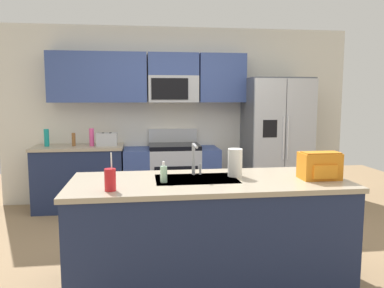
% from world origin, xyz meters
% --- Properties ---
extents(ground_plane, '(9.00, 9.00, 0.00)m').
position_xyz_m(ground_plane, '(0.00, 0.00, 0.00)').
color(ground_plane, '#997A56').
rests_on(ground_plane, ground).
extents(kitchen_wall_unit, '(5.20, 0.43, 2.60)m').
position_xyz_m(kitchen_wall_unit, '(-0.14, 2.08, 1.47)').
color(kitchen_wall_unit, silver).
rests_on(kitchen_wall_unit, ground).
extents(back_counter, '(1.23, 0.63, 0.90)m').
position_xyz_m(back_counter, '(-1.45, 1.80, 0.45)').
color(back_counter, '#1E2A4D').
rests_on(back_counter, ground).
extents(range_oven, '(1.36, 0.61, 1.10)m').
position_xyz_m(range_oven, '(-0.14, 1.80, 0.44)').
color(range_oven, '#B7BABF').
rests_on(range_oven, ground).
extents(refrigerator, '(0.90, 0.76, 1.85)m').
position_xyz_m(refrigerator, '(1.39, 1.73, 0.93)').
color(refrigerator, '#4C4F54').
rests_on(refrigerator, ground).
extents(island_counter, '(2.28, 0.92, 0.90)m').
position_xyz_m(island_counter, '(-0.02, -0.59, 0.45)').
color(island_counter, '#1E2A4D').
rests_on(island_counter, ground).
extents(toaster, '(0.28, 0.16, 0.18)m').
position_xyz_m(toaster, '(-1.05, 1.75, 0.99)').
color(toaster, '#B7BABF').
rests_on(toaster, back_counter).
extents(pepper_mill, '(0.05, 0.05, 0.18)m').
position_xyz_m(pepper_mill, '(-1.51, 1.80, 0.99)').
color(pepper_mill, brown).
rests_on(pepper_mill, back_counter).
extents(bottle_pink, '(0.07, 0.07, 0.25)m').
position_xyz_m(bottle_pink, '(-1.26, 1.75, 1.02)').
color(bottle_pink, '#EA4C93').
rests_on(bottle_pink, back_counter).
extents(bottle_teal, '(0.07, 0.07, 0.24)m').
position_xyz_m(bottle_teal, '(-1.87, 1.79, 1.02)').
color(bottle_teal, teal).
rests_on(bottle_teal, back_counter).
extents(sink_faucet, '(0.08, 0.21, 0.28)m').
position_xyz_m(sink_faucet, '(-0.12, -0.40, 1.07)').
color(sink_faucet, '#B7BABF').
rests_on(sink_faucet, island_counter).
extents(drink_cup_red, '(0.08, 0.08, 0.28)m').
position_xyz_m(drink_cup_red, '(-0.80, -0.87, 0.98)').
color(drink_cup_red, red).
rests_on(drink_cup_red, island_counter).
extents(soap_dispenser, '(0.06, 0.06, 0.17)m').
position_xyz_m(soap_dispenser, '(-0.40, -0.64, 0.97)').
color(soap_dispenser, '#A5D8B2').
rests_on(soap_dispenser, island_counter).
extents(paper_towel_roll, '(0.12, 0.12, 0.24)m').
position_xyz_m(paper_towel_roll, '(0.22, -0.49, 1.02)').
color(paper_towel_roll, white).
rests_on(paper_towel_roll, island_counter).
extents(backpack, '(0.32, 0.22, 0.23)m').
position_xyz_m(backpack, '(0.90, -0.69, 1.02)').
color(backpack, orange).
rests_on(backpack, island_counter).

